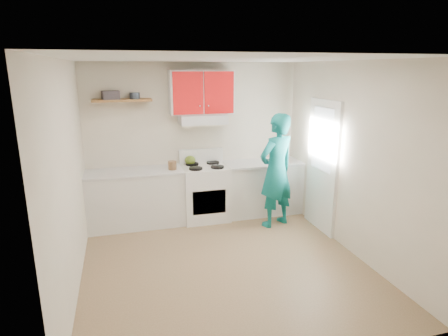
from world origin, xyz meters
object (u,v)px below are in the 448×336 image
object	(u,v)px
kettle	(190,160)
crock	(172,166)
stove	(205,193)
person	(276,171)
tin	(135,96)

from	to	relation	value
kettle	crock	bearing A→B (deg)	-139.48
stove	person	xyz separation A→B (m)	(1.04, -0.57, 0.46)
crock	person	xyz separation A→B (m)	(1.58, -0.51, -0.06)
person	tin	bearing A→B (deg)	-41.37
stove	person	world-z (taller)	person
crock	tin	bearing A→B (deg)	154.87
kettle	crock	xyz separation A→B (m)	(-0.33, -0.23, -0.02)
stove	tin	xyz separation A→B (m)	(-1.06, 0.18, 1.63)
kettle	crock	distance (m)	0.41
tin	person	bearing A→B (deg)	-19.67
stove	tin	world-z (taller)	tin
crock	person	bearing A→B (deg)	-17.81
tin	kettle	distance (m)	1.38
stove	crock	distance (m)	0.76
stove	tin	size ratio (longest dim) A/B	5.81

